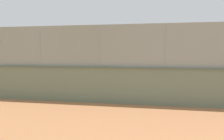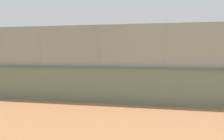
{
  "view_description": "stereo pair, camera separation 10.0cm",
  "coord_description": "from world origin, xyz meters",
  "px_view_note": "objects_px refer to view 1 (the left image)",
  "views": [
    {
      "loc": [
        -2.63,
        21.35,
        2.47
      ],
      "look_at": [
        0.42,
        6.16,
        1.31
      ],
      "focal_mm": 38.88,
      "sensor_mm": 36.0,
      "label": 1
    },
    {
      "loc": [
        -2.73,
        21.33,
        2.47
      ],
      "look_at": [
        0.42,
        6.16,
        1.31
      ],
      "focal_mm": 38.88,
      "sensor_mm": 36.0,
      "label": 2
    }
  ],
  "objects_px": {
    "player_crossing_court": "(63,74)",
    "player_foreground_swinging": "(208,74)",
    "courtside_bench": "(165,89)",
    "player_near_wall_returning": "(116,72)",
    "sports_ball": "(217,92)"
  },
  "relations": [
    {
      "from": "player_crossing_court",
      "to": "player_foreground_swinging",
      "type": "bearing_deg",
      "value": -176.57
    },
    {
      "from": "courtside_bench",
      "to": "player_foreground_swinging",
      "type": "bearing_deg",
      "value": -125.93
    },
    {
      "from": "player_near_wall_returning",
      "to": "player_crossing_court",
      "type": "bearing_deg",
      "value": 22.0
    },
    {
      "from": "player_near_wall_returning",
      "to": "sports_ball",
      "type": "distance_m",
      "value": 7.57
    },
    {
      "from": "player_foreground_swinging",
      "to": "sports_ball",
      "type": "xyz_separation_m",
      "value": [
        -0.08,
        2.47,
        -0.88
      ]
    },
    {
      "from": "player_crossing_court",
      "to": "courtside_bench",
      "type": "bearing_deg",
      "value": 154.87
    },
    {
      "from": "sports_ball",
      "to": "player_foreground_swinging",
      "type": "bearing_deg",
      "value": -88.14
    },
    {
      "from": "player_foreground_swinging",
      "to": "sports_ball",
      "type": "relative_size",
      "value": 10.27
    },
    {
      "from": "player_foreground_swinging",
      "to": "player_crossing_court",
      "type": "bearing_deg",
      "value": 3.43
    },
    {
      "from": "player_foreground_swinging",
      "to": "player_crossing_court",
      "type": "height_order",
      "value": "player_foreground_swinging"
    },
    {
      "from": "player_near_wall_returning",
      "to": "courtside_bench",
      "type": "bearing_deg",
      "value": 126.64
    },
    {
      "from": "player_foreground_swinging",
      "to": "courtside_bench",
      "type": "bearing_deg",
      "value": 54.07
    },
    {
      "from": "player_foreground_swinging",
      "to": "sports_ball",
      "type": "height_order",
      "value": "player_foreground_swinging"
    },
    {
      "from": "sports_ball",
      "to": "courtside_bench",
      "type": "height_order",
      "value": "courtside_bench"
    },
    {
      "from": "player_foreground_swinging",
      "to": "player_crossing_court",
      "type": "relative_size",
      "value": 1.1
    }
  ]
}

